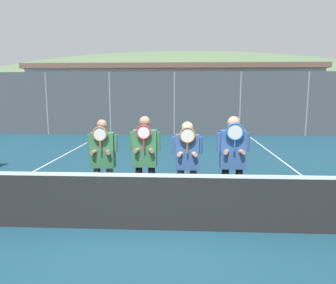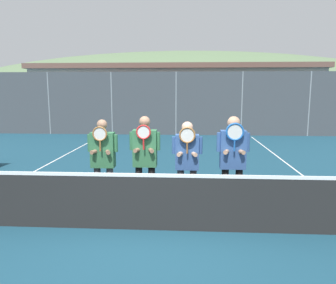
% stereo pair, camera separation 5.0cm
% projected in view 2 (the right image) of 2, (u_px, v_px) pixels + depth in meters
% --- Properties ---
extents(ground_plane, '(120.00, 120.00, 0.00)m').
position_uv_depth(ground_plane, '(150.00, 230.00, 5.43)').
color(ground_plane, navy).
extents(hill_distant, '(90.67, 50.37, 17.63)m').
position_uv_depth(hill_distant, '(185.00, 102.00, 60.71)').
color(hill_distant, '#5B7551').
rests_on(hill_distant, ground_plane).
extents(clubhouse_building, '(21.36, 5.50, 4.13)m').
position_uv_depth(clubhouse_building, '(175.00, 92.00, 25.27)').
color(clubhouse_building, beige).
rests_on(clubhouse_building, ground_plane).
extents(fence_back, '(19.83, 0.06, 3.18)m').
position_uv_depth(fence_back, '(176.00, 104.00, 16.53)').
color(fence_back, gray).
rests_on(fence_back, ground_plane).
extents(tennis_net, '(10.04, 0.09, 1.06)m').
position_uv_depth(tennis_net, '(149.00, 201.00, 5.35)').
color(tennis_net, gray).
rests_on(tennis_net, ground_plane).
extents(court_line_left_sideline, '(0.05, 16.00, 0.01)m').
position_uv_depth(court_line_left_sideline, '(22.00, 178.00, 8.62)').
color(court_line_left_sideline, white).
rests_on(court_line_left_sideline, ground_plane).
extents(court_line_right_sideline, '(0.05, 16.00, 0.01)m').
position_uv_depth(court_line_right_sideline, '(312.00, 183.00, 8.16)').
color(court_line_right_sideline, white).
rests_on(court_line_right_sideline, ground_plane).
extents(player_leftmost, '(0.58, 0.34, 1.75)m').
position_uv_depth(player_leftmost, '(103.00, 158.00, 6.21)').
color(player_leftmost, '#56565B').
rests_on(player_leftmost, ground_plane).
extents(player_center_left, '(0.58, 0.34, 1.82)m').
position_uv_depth(player_center_left, '(145.00, 156.00, 6.13)').
color(player_center_left, black).
rests_on(player_center_left, ground_plane).
extents(player_center_right, '(0.57, 0.34, 1.72)m').
position_uv_depth(player_center_right, '(187.00, 159.00, 6.11)').
color(player_center_right, '#56565B').
rests_on(player_center_right, ground_plane).
extents(player_rightmost, '(0.59, 0.34, 1.83)m').
position_uv_depth(player_rightmost, '(233.00, 156.00, 5.94)').
color(player_rightmost, black).
rests_on(player_rightmost, ground_plane).
extents(car_far_left, '(4.46, 2.00, 1.89)m').
position_uv_depth(car_far_left, '(66.00, 113.00, 19.27)').
color(car_far_left, silver).
rests_on(car_far_left, ground_plane).
extents(car_left_of_center, '(4.11, 1.94, 1.89)m').
position_uv_depth(car_left_of_center, '(154.00, 113.00, 19.32)').
color(car_left_of_center, maroon).
rests_on(car_left_of_center, ground_plane).
extents(car_center, '(4.44, 1.93, 1.86)m').
position_uv_depth(car_center, '(243.00, 113.00, 18.82)').
color(car_center, '#285638').
rests_on(car_center, ground_plane).
extents(car_right_of_center, '(4.11, 2.02, 1.65)m').
position_uv_depth(car_right_of_center, '(333.00, 115.00, 18.76)').
color(car_right_of_center, black).
rests_on(car_right_of_center, ground_plane).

